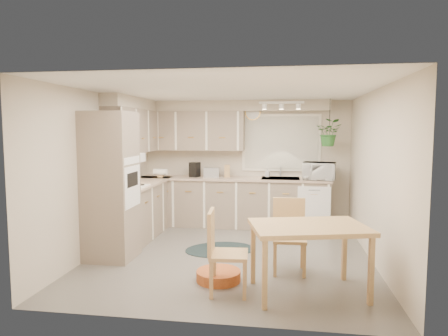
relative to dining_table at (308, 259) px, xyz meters
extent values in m
plane|color=#656059|center=(-1.04, 1.23, -0.39)|extent=(4.20, 4.20, 0.00)
plane|color=white|center=(-1.04, 1.23, 2.01)|extent=(4.20, 4.20, 0.00)
cube|color=beige|center=(-1.04, 3.33, 0.81)|extent=(4.00, 0.04, 2.40)
cube|color=beige|center=(-1.04, -0.87, 0.81)|extent=(4.00, 0.04, 2.40)
cube|color=beige|center=(-3.04, 1.23, 0.81)|extent=(0.04, 4.20, 2.40)
cube|color=beige|center=(0.96, 1.23, 0.81)|extent=(0.04, 4.20, 2.40)
cube|color=gray|center=(-2.74, 2.11, 0.06)|extent=(0.60, 1.85, 0.90)
cube|color=gray|center=(-1.24, 3.03, 0.06)|extent=(3.60, 0.60, 0.90)
cube|color=#C7A991|center=(-2.73, 2.11, 0.53)|extent=(0.64, 1.89, 0.04)
cube|color=#C7A991|center=(-1.24, 3.02, 0.53)|extent=(3.64, 0.64, 0.04)
cube|color=gray|center=(-2.72, 0.86, 0.66)|extent=(0.65, 0.65, 2.10)
cube|color=white|center=(-2.40, 0.86, 0.66)|extent=(0.02, 0.56, 0.58)
cube|color=gray|center=(-2.87, 2.23, 1.43)|extent=(0.35, 2.00, 0.75)
cube|color=gray|center=(-2.04, 3.16, 1.43)|extent=(2.00, 0.35, 0.75)
cube|color=beige|center=(-2.89, 2.23, 1.91)|extent=(0.30, 2.00, 0.20)
cube|color=beige|center=(-1.24, 3.18, 1.91)|extent=(3.60, 0.30, 0.20)
cube|color=white|center=(-2.72, 1.53, 0.55)|extent=(0.52, 0.58, 0.02)
cube|color=white|center=(-2.74, 1.53, 1.01)|extent=(0.40, 0.60, 0.14)
cube|color=white|center=(-0.34, 3.30, 1.21)|extent=(1.40, 0.02, 1.00)
cube|color=white|center=(-0.34, 3.31, 1.21)|extent=(1.50, 0.02, 1.10)
cube|color=#AEB1B6|center=(-0.34, 3.03, 0.51)|extent=(0.70, 0.48, 0.10)
cube|color=white|center=(0.26, 2.72, 0.03)|extent=(0.58, 0.02, 0.83)
cube|color=white|center=(-0.34, 2.78, 1.94)|extent=(0.80, 0.04, 0.04)
cylinder|color=gold|center=(-0.89, 3.30, 1.79)|extent=(0.30, 0.03, 0.30)
cube|color=tan|center=(0.00, 0.00, 0.00)|extent=(1.42, 1.11, 0.79)
cube|color=tan|center=(-0.88, -0.12, 0.08)|extent=(0.47, 0.47, 0.95)
cube|color=tan|center=(-0.20, 0.65, 0.08)|extent=(0.46, 0.46, 0.95)
ellipsoid|color=black|center=(-1.24, 1.48, -0.39)|extent=(1.31, 1.17, 0.01)
cylinder|color=#C56227|center=(-1.06, 0.22, -0.33)|extent=(0.71, 0.71, 0.13)
imported|color=white|center=(0.35, 2.93, 0.74)|extent=(0.62, 0.41, 0.39)
imported|color=white|center=(-0.59, 3.18, 0.59)|extent=(0.12, 0.19, 0.08)
imported|color=#2D6C2B|center=(0.52, 2.93, 1.35)|extent=(0.55, 0.58, 0.38)
cube|color=black|center=(-1.98, 3.03, 0.69)|extent=(0.20, 0.23, 0.28)
cube|color=#AEB1B6|center=(-1.66, 3.05, 0.63)|extent=(0.31, 0.20, 0.18)
cube|color=tan|center=(-1.36, 3.08, 0.66)|extent=(0.12, 0.12, 0.23)
camera|label=1|loc=(-0.29, -4.46, 1.45)|focal=32.00mm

